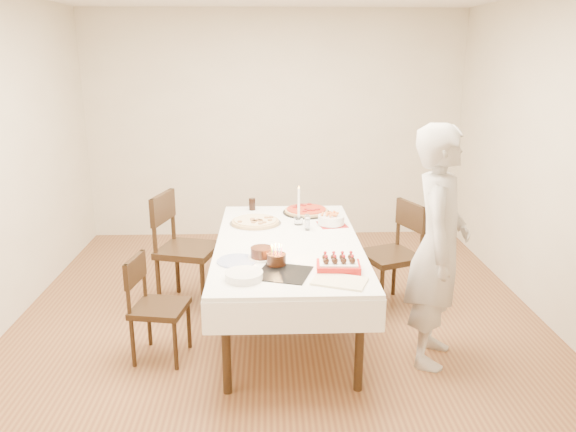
{
  "coord_description": "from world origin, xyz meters",
  "views": [
    {
      "loc": [
        -0.08,
        -4.27,
        2.2
      ],
      "look_at": [
        0.07,
        -0.02,
        0.96
      ],
      "focal_mm": 35.0,
      "sensor_mm": 36.0,
      "label": 1
    }
  ],
  "objects_px": {
    "person": "(438,247)",
    "layer_cake": "(262,253)",
    "pasta_bowl": "(331,220)",
    "cola_glass": "(252,204)",
    "chair_left_dessert": "(160,308)",
    "taper_candle": "(299,205)",
    "strawberry_box": "(338,265)",
    "pizza_white": "(255,222)",
    "birthday_cake": "(276,255)",
    "chair_right_savory": "(389,256)",
    "dining_table": "(288,285)",
    "pizza_pepperoni": "(306,211)",
    "chair_left_savory": "(188,250)"
  },
  "relations": [
    {
      "from": "person",
      "to": "pizza_pepperoni",
      "type": "xyz_separation_m",
      "value": [
        -0.85,
        1.35,
        -0.1
      ]
    },
    {
      "from": "dining_table",
      "to": "pasta_bowl",
      "type": "relative_size",
      "value": 9.26
    },
    {
      "from": "pizza_pepperoni",
      "to": "taper_candle",
      "type": "distance_m",
      "value": 0.4
    },
    {
      "from": "pizza_white",
      "to": "chair_right_savory",
      "type": "bearing_deg",
      "value": -5.39
    },
    {
      "from": "pizza_white",
      "to": "strawberry_box",
      "type": "bearing_deg",
      "value": -61.76
    },
    {
      "from": "dining_table",
      "to": "pizza_white",
      "type": "xyz_separation_m",
      "value": [
        -0.27,
        0.47,
        0.4
      ]
    },
    {
      "from": "taper_candle",
      "to": "layer_cake",
      "type": "xyz_separation_m",
      "value": [
        -0.32,
        -0.84,
        -0.13
      ]
    },
    {
      "from": "strawberry_box",
      "to": "chair_right_savory",
      "type": "bearing_deg",
      "value": 59.75
    },
    {
      "from": "pizza_white",
      "to": "layer_cake",
      "type": "height_order",
      "value": "layer_cake"
    },
    {
      "from": "taper_candle",
      "to": "birthday_cake",
      "type": "bearing_deg",
      "value": -101.99
    },
    {
      "from": "dining_table",
      "to": "pizza_pepperoni",
      "type": "height_order",
      "value": "pizza_pepperoni"
    },
    {
      "from": "person",
      "to": "pasta_bowl",
      "type": "xyz_separation_m",
      "value": [
        -0.66,
        0.96,
        -0.08
      ]
    },
    {
      "from": "chair_left_savory",
      "to": "layer_cake",
      "type": "xyz_separation_m",
      "value": [
        0.67,
        -0.87,
        0.28
      ]
    },
    {
      "from": "chair_left_dessert",
      "to": "person",
      "type": "height_order",
      "value": "person"
    },
    {
      "from": "dining_table",
      "to": "pasta_bowl",
      "type": "distance_m",
      "value": 0.72
    },
    {
      "from": "chair_right_savory",
      "to": "cola_glass",
      "type": "distance_m",
      "value": 1.39
    },
    {
      "from": "pizza_pepperoni",
      "to": "layer_cake",
      "type": "relative_size",
      "value": 2.15
    },
    {
      "from": "chair_left_dessert",
      "to": "layer_cake",
      "type": "relative_size",
      "value": 3.87
    },
    {
      "from": "chair_right_savory",
      "to": "pizza_white",
      "type": "relative_size",
      "value": 2.09
    },
    {
      "from": "pizza_pepperoni",
      "to": "person",
      "type": "bearing_deg",
      "value": -57.81
    },
    {
      "from": "dining_table",
      "to": "chair_left_savory",
      "type": "height_order",
      "value": "chair_left_savory"
    },
    {
      "from": "chair_left_savory",
      "to": "birthday_cake",
      "type": "height_order",
      "value": "chair_left_savory"
    },
    {
      "from": "dining_table",
      "to": "taper_candle",
      "type": "xyz_separation_m",
      "value": [
        0.11,
        0.45,
        0.55
      ]
    },
    {
      "from": "dining_table",
      "to": "cola_glass",
      "type": "height_order",
      "value": "cola_glass"
    },
    {
      "from": "pizza_white",
      "to": "cola_glass",
      "type": "relative_size",
      "value": 3.97
    },
    {
      "from": "pizza_pepperoni",
      "to": "birthday_cake",
      "type": "relative_size",
      "value": 3.11
    },
    {
      "from": "person",
      "to": "layer_cake",
      "type": "xyz_separation_m",
      "value": [
        -1.26,
        0.15,
        -0.08
      ]
    },
    {
      "from": "pasta_bowl",
      "to": "strawberry_box",
      "type": "bearing_deg",
      "value": -93.57
    },
    {
      "from": "chair_right_savory",
      "to": "layer_cake",
      "type": "distance_m",
      "value": 1.38
    },
    {
      "from": "pizza_pepperoni",
      "to": "strawberry_box",
      "type": "relative_size",
      "value": 1.47
    },
    {
      "from": "layer_cake",
      "to": "birthday_cake",
      "type": "xyz_separation_m",
      "value": [
        0.11,
        -0.15,
        0.04
      ]
    },
    {
      "from": "pizza_white",
      "to": "layer_cake",
      "type": "relative_size",
      "value": 2.22
    },
    {
      "from": "chair_right_savory",
      "to": "person",
      "type": "relative_size",
      "value": 0.54
    },
    {
      "from": "chair_left_savory",
      "to": "layer_cake",
      "type": "height_order",
      "value": "chair_left_savory"
    },
    {
      "from": "cola_glass",
      "to": "person",
      "type": "bearing_deg",
      "value": -47.29
    },
    {
      "from": "chair_right_savory",
      "to": "pasta_bowl",
      "type": "height_order",
      "value": "chair_right_savory"
    },
    {
      "from": "cola_glass",
      "to": "birthday_cake",
      "type": "bearing_deg",
      "value": -81.95
    },
    {
      "from": "pizza_pepperoni",
      "to": "strawberry_box",
      "type": "bearing_deg",
      "value": -85.11
    },
    {
      "from": "taper_candle",
      "to": "strawberry_box",
      "type": "relative_size",
      "value": 1.18
    },
    {
      "from": "pizza_white",
      "to": "chair_left_dessert",
      "type": "bearing_deg",
      "value": -126.49
    },
    {
      "from": "pasta_bowl",
      "to": "cola_glass",
      "type": "relative_size",
      "value": 2.01
    },
    {
      "from": "chair_right_savory",
      "to": "strawberry_box",
      "type": "distance_m",
      "value": 1.2
    },
    {
      "from": "pizza_pepperoni",
      "to": "taper_candle",
      "type": "height_order",
      "value": "taper_candle"
    },
    {
      "from": "person",
      "to": "cola_glass",
      "type": "bearing_deg",
      "value": 63.65
    },
    {
      "from": "chair_left_savory",
      "to": "pasta_bowl",
      "type": "bearing_deg",
      "value": -167.63
    },
    {
      "from": "pizza_white",
      "to": "birthday_cake",
      "type": "xyz_separation_m",
      "value": [
        0.17,
        -1.01,
        0.06
      ]
    },
    {
      "from": "chair_left_dessert",
      "to": "person",
      "type": "distance_m",
      "value": 2.06
    },
    {
      "from": "layer_cake",
      "to": "birthday_cake",
      "type": "bearing_deg",
      "value": -55.25
    },
    {
      "from": "person",
      "to": "pasta_bowl",
      "type": "relative_size",
      "value": 7.57
    },
    {
      "from": "pizza_pepperoni",
      "to": "cola_glass",
      "type": "xyz_separation_m",
      "value": [
        -0.51,
        0.13,
        0.04
      ]
    }
  ]
}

